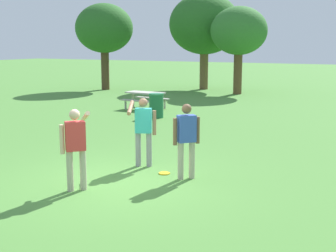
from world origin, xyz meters
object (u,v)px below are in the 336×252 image
(tree_far_right, at_px, (239,32))
(picnic_table_far, at_px, (145,97))
(trash_can_beside_table, at_px, (156,105))
(person_catcher, at_px, (75,143))
(frisbee, at_px, (164,173))
(tree_tall_left, at_px, (104,29))
(person_bystander, at_px, (143,127))
(person_thrower, at_px, (186,136))
(tree_broad_center, at_px, (205,25))

(tree_far_right, bearing_deg, picnic_table_far, -100.38)
(trash_can_beside_table, bearing_deg, person_catcher, -70.08)
(frisbee, distance_m, tree_far_right, 17.49)
(frisbee, bearing_deg, trash_can_beside_table, 121.12)
(person_catcher, distance_m, tree_tall_left, 20.68)
(person_catcher, height_order, person_bystander, same)
(frisbee, distance_m, tree_tall_left, 19.96)
(person_catcher, height_order, tree_tall_left, tree_tall_left)
(picnic_table_far, bearing_deg, person_thrower, -54.12)
(person_bystander, distance_m, tree_broad_center, 19.33)
(person_bystander, bearing_deg, tree_far_right, 102.29)
(person_bystander, relative_size, tree_far_right, 0.33)
(frisbee, bearing_deg, person_bystander, 156.52)
(person_thrower, height_order, frisbee, person_thrower)
(person_thrower, xyz_separation_m, tree_broad_center, (-7.78, 18.40, 3.12))
(picnic_table_far, bearing_deg, frisbee, -56.46)
(person_catcher, xyz_separation_m, frisbee, (0.98, 1.86, -0.95))
(person_catcher, xyz_separation_m, tree_broad_center, (-6.20, 20.15, 3.10))
(tree_tall_left, distance_m, tree_broad_center, 6.28)
(trash_can_beside_table, distance_m, tree_broad_center, 12.37)
(person_catcher, bearing_deg, tree_broad_center, 107.11)
(tree_tall_left, height_order, tree_broad_center, tree_broad_center)
(person_thrower, height_order, tree_far_right, tree_far_right)
(person_thrower, distance_m, person_catcher, 2.36)
(tree_far_right, bearing_deg, person_catcher, -79.84)
(frisbee, distance_m, tree_broad_center, 20.06)
(trash_can_beside_table, height_order, tree_broad_center, tree_broad_center)
(frisbee, xyz_separation_m, tree_far_right, (-4.28, 16.58, 3.55))
(tree_broad_center, bearing_deg, tree_far_right, -30.49)
(tree_broad_center, bearing_deg, trash_can_beside_table, -75.10)
(person_thrower, bearing_deg, frisbee, 169.45)
(person_catcher, height_order, frisbee, person_catcher)
(person_thrower, bearing_deg, picnic_table_far, 125.88)
(frisbee, xyz_separation_m, tree_tall_left, (-12.55, 15.05, 3.78))
(person_thrower, xyz_separation_m, tree_far_right, (-4.89, 16.70, 2.62))
(person_bystander, height_order, frisbee, person_bystander)
(person_catcher, bearing_deg, person_bystander, 83.84)
(trash_can_beside_table, relative_size, tree_far_right, 0.19)
(person_catcher, height_order, picnic_table_far, person_catcher)
(picnic_table_far, distance_m, tree_broad_center, 10.35)
(tree_broad_center, relative_size, tree_far_right, 1.20)
(tree_broad_center, bearing_deg, person_bystander, -70.29)
(person_bystander, bearing_deg, picnic_table_far, 120.95)
(person_catcher, bearing_deg, frisbee, 62.27)
(frisbee, bearing_deg, tree_tall_left, 129.84)
(frisbee, relative_size, trash_can_beside_table, 0.27)
(tree_broad_center, distance_m, tree_far_right, 3.40)
(tree_tall_left, bearing_deg, tree_far_right, 10.52)
(person_bystander, height_order, tree_far_right, tree_far_right)
(person_catcher, xyz_separation_m, tree_tall_left, (-11.58, 16.91, 2.83))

